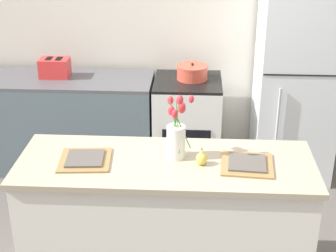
# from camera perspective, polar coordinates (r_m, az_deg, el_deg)

# --- Properties ---
(back_wall) EXTENTS (5.20, 0.08, 2.70)m
(back_wall) POSITION_cam_1_polar(r_m,az_deg,el_deg) (4.84, 1.20, 11.90)
(back_wall) COLOR silver
(back_wall) RESTS_ON ground_plane
(kitchen_island) EXTENTS (1.80, 0.66, 0.93)m
(kitchen_island) POSITION_cam_1_polar(r_m,az_deg,el_deg) (3.35, -0.25, -10.92)
(kitchen_island) COLOR silver
(kitchen_island) RESTS_ON ground_plane
(back_counter) EXTENTS (1.68, 0.60, 0.88)m
(back_counter) POSITION_cam_1_polar(r_m,az_deg,el_deg) (4.91, -11.54, 0.36)
(back_counter) COLOR slate
(back_counter) RESTS_ON ground_plane
(stove_range) EXTENTS (0.60, 0.61, 0.88)m
(stove_range) POSITION_cam_1_polar(r_m,az_deg,el_deg) (4.75, 2.13, 0.04)
(stove_range) COLOR silver
(stove_range) RESTS_ON ground_plane
(refrigerator) EXTENTS (0.68, 0.67, 1.71)m
(refrigerator) POSITION_cam_1_polar(r_m,az_deg,el_deg) (4.68, 13.95, 4.37)
(refrigerator) COLOR silver
(refrigerator) RESTS_ON ground_plane
(flower_vase) EXTENTS (0.16, 0.16, 0.43)m
(flower_vase) POSITION_cam_1_polar(r_m,az_deg,el_deg) (3.09, 0.93, -1.10)
(flower_vase) COLOR silver
(flower_vase) RESTS_ON kitchen_island
(pear_figurine) EXTENTS (0.07, 0.07, 0.11)m
(pear_figurine) POSITION_cam_1_polar(r_m,az_deg,el_deg) (3.06, 3.74, -3.56)
(pear_figurine) COLOR #E5CC4C
(pear_figurine) RESTS_ON kitchen_island
(plate_setting_left) EXTENTS (0.33, 0.33, 0.02)m
(plate_setting_left) POSITION_cam_1_polar(r_m,az_deg,el_deg) (3.14, -9.17, -3.67)
(plate_setting_left) COLOR olive
(plate_setting_left) RESTS_ON kitchen_island
(plate_setting_right) EXTENTS (0.33, 0.33, 0.02)m
(plate_setting_right) POSITION_cam_1_polar(r_m,az_deg,el_deg) (3.09, 8.76, -4.16)
(plate_setting_right) COLOR olive
(plate_setting_right) RESTS_ON kitchen_island
(toaster) EXTENTS (0.28, 0.18, 0.17)m
(toaster) POSITION_cam_1_polar(r_m,az_deg,el_deg) (4.76, -12.44, 6.33)
(toaster) COLOR red
(toaster) RESTS_ON back_counter
(cooking_pot) EXTENTS (0.28, 0.28, 0.15)m
(cooking_pot) POSITION_cam_1_polar(r_m,az_deg,el_deg) (4.60, 2.71, 5.98)
(cooking_pot) COLOR #CC4C38
(cooking_pot) RESTS_ON stove_range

